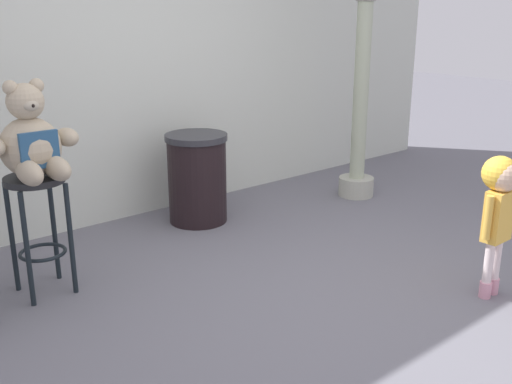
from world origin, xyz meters
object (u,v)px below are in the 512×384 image
Objects in this scene: lamppost at (363,62)px; child_walking at (499,197)px; trash_bin at (197,178)px; teddy_bear at (32,143)px; bar_stool_with_teddy at (38,212)px.

child_walking is at bearing -116.39° from lamppost.
trash_bin is 0.24× the size of lamppost.
trash_bin is (1.50, 0.49, -0.60)m from teddy_bear.
lamppost is at bearing 1.95° from teddy_bear.
trash_bin is (1.50, 0.46, -0.16)m from bar_stool_with_teddy.
trash_bin is (-0.63, 2.30, -0.28)m from child_walking.
child_walking is at bearing -40.92° from bar_stool_with_teddy.
child_walking reaches higher than trash_bin.
teddy_bear is 2.81m from child_walking.
child_walking is at bearing -74.78° from trash_bin.
trash_bin is at bearing -59.92° from child_walking.
teddy_bear is 3.09m from lamppost.
teddy_bear is at bearing -178.05° from lamppost.
bar_stool_with_teddy is 1.57m from trash_bin.
child_walking is 2.40m from trash_bin.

